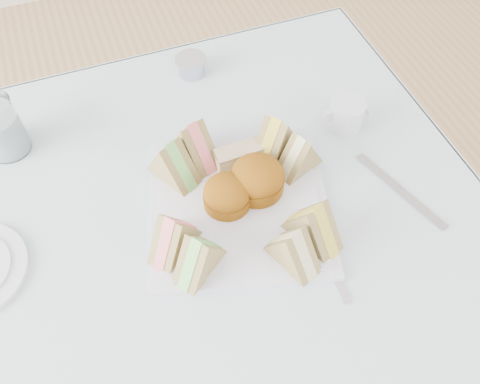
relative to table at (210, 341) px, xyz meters
name	(u,v)px	position (x,y,z in m)	size (l,w,h in m)	color
table	(210,341)	(0.00, 0.00, 0.00)	(0.90, 0.90, 0.74)	brown
tablecloth	(199,261)	(0.00, 0.00, 0.37)	(1.02, 1.02, 0.01)	silver
serving_plate	(240,207)	(0.09, 0.07, 0.38)	(0.29, 0.29, 0.01)	silver
sandwich_fl_a	(173,234)	(-0.03, 0.03, 0.43)	(0.09, 0.04, 0.08)	olive
sandwich_fl_b	(199,254)	(0.00, -0.02, 0.43)	(0.09, 0.04, 0.08)	olive
sandwich_fr_a	(314,223)	(0.18, -0.03, 0.43)	(0.10, 0.05, 0.09)	olive
sandwich_fr_b	(294,247)	(0.13, -0.06, 0.43)	(0.09, 0.04, 0.08)	olive
sandwich_bl_a	(172,160)	(0.01, 0.16, 0.43)	(0.10, 0.05, 0.09)	olive
sandwich_bl_b	(193,142)	(0.06, 0.19, 0.43)	(0.10, 0.05, 0.09)	olive
sandwich_br_a	(300,153)	(0.22, 0.11, 0.43)	(0.09, 0.04, 0.08)	olive
sandwich_br_b	(275,136)	(0.19, 0.15, 0.43)	(0.10, 0.05, 0.09)	olive
scone_left	(227,194)	(0.08, 0.08, 0.41)	(0.08, 0.08, 0.05)	#894A0E
scone_right	(257,178)	(0.13, 0.09, 0.42)	(0.09, 0.09, 0.06)	#894A0E
pastry_slice	(239,156)	(0.12, 0.15, 0.41)	(0.08, 0.03, 0.04)	beige
tea_strainer	(191,66)	(0.12, 0.42, 0.39)	(0.06, 0.06, 0.03)	#ADACC1
knife	(400,190)	(0.37, 0.01, 0.38)	(0.02, 0.20, 0.00)	#ADACC1
fork	(325,252)	(0.19, -0.06, 0.38)	(0.01, 0.18, 0.00)	#ADACC1
creamer_jug	(346,115)	(0.35, 0.18, 0.40)	(0.07, 0.07, 0.06)	silver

